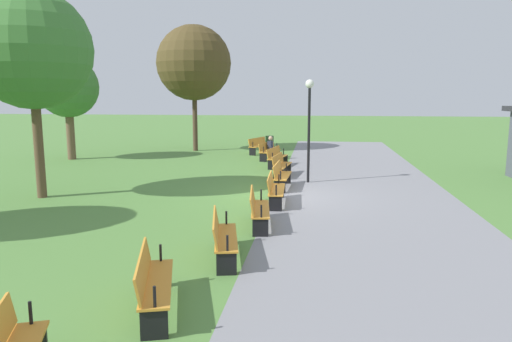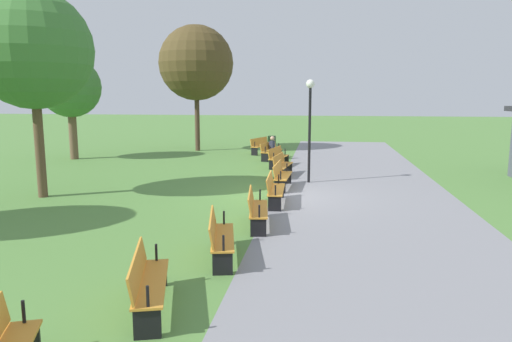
{
  "view_description": "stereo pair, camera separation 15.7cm",
  "coord_description": "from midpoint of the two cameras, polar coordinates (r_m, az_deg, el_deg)",
  "views": [
    {
      "loc": [
        15.18,
        1.16,
        3.29
      ],
      "look_at": [
        0.0,
        -0.83,
        0.8
      ],
      "focal_mm": 33.06,
      "sensor_mm": 36.0,
      "label": 1
    },
    {
      "loc": [
        15.16,
        1.32,
        3.29
      ],
      "look_at": [
        0.0,
        -0.83,
        0.8
      ],
      "focal_mm": 33.06,
      "sensor_mm": 36.0,
      "label": 2
    }
  ],
  "objects": [
    {
      "name": "tree_3",
      "position": [
        25.86,
        -21.4,
        9.37
      ],
      "size": [
        3.05,
        3.05,
        5.19
      ],
      "color": "brown",
      "rests_on": "ground"
    },
    {
      "name": "bench_4",
      "position": [
        16.71,
        3.36,
        -0.47
      ],
      "size": [
        1.94,
        0.55,
        0.89
      ],
      "rotation": [
        0.0,
        0.0,
        -0.04
      ],
      "color": "orange",
      "rests_on": "ground"
    },
    {
      "name": "bench_3",
      "position": [
        19.17,
        3.37,
        0.79
      ],
      "size": [
        1.96,
        0.7,
        0.89
      ],
      "rotation": [
        0.0,
        0.0,
        -0.12
      ],
      "color": "orange",
      "rests_on": "ground"
    },
    {
      "name": "bench_2",
      "position": [
        21.64,
        2.85,
        1.76
      ],
      "size": [
        1.98,
        0.85,
        0.89
      ],
      "rotation": [
        0.0,
        0.0,
        -0.2
      ],
      "color": "orange",
      "rests_on": "ground"
    },
    {
      "name": "lamp_post",
      "position": [
        17.67,
        6.8,
        7.22
      ],
      "size": [
        0.32,
        0.32,
        3.84
      ],
      "color": "black",
      "rests_on": "ground"
    },
    {
      "name": "bench_7",
      "position": [
        9.6,
        -3.99,
        -7.81
      ],
      "size": [
        1.98,
        0.85,
        0.89
      ],
      "rotation": [
        0.0,
        0.0,
        0.2
      ],
      "color": "orange",
      "rests_on": "ground"
    },
    {
      "name": "trash_bin",
      "position": [
        28.14,
        2.08,
        3.39
      ],
      "size": [
        0.49,
        0.49,
        0.86
      ],
      "primitive_type": "cylinder",
      "color": "#2D512D",
      "rests_on": "ground"
    },
    {
      "name": "bench_6",
      "position": [
        11.88,
        0.39,
        -4.46
      ],
      "size": [
        1.96,
        0.7,
        0.89
      ],
      "rotation": [
        0.0,
        0.0,
        0.12
      ],
      "color": "orange",
      "rests_on": "ground"
    },
    {
      "name": "bench_1",
      "position": [
        24.09,
        1.96,
        2.53
      ],
      "size": [
        1.98,
        0.99,
        0.89
      ],
      "rotation": [
        0.0,
        0.0,
        -0.28
      ],
      "color": "orange",
      "rests_on": "ground"
    },
    {
      "name": "bench_8",
      "position": [
        7.57,
        -12.48,
        -12.79
      ],
      "size": [
        1.98,
        0.99,
        0.89
      ],
      "rotation": [
        0.0,
        0.0,
        0.28
      ],
      "color": "orange",
      "rests_on": "ground"
    },
    {
      "name": "path_paving",
      "position": [
        15.59,
        13.26,
        -3.18
      ],
      "size": [
        36.9,
        5.85,
        0.01
      ],
      "primitive_type": "cube",
      "color": "gray",
      "rests_on": "ground"
    },
    {
      "name": "tree_0",
      "position": [
        16.54,
        -25.18,
        13.11
      ],
      "size": [
        3.7,
        3.7,
        6.52
      ],
      "color": "brown",
      "rests_on": "ground"
    },
    {
      "name": "bench_5",
      "position": [
        14.27,
        2.53,
        -2.14
      ],
      "size": [
        1.94,
        0.55,
        0.89
      ],
      "rotation": [
        0.0,
        0.0,
        0.04
      ],
      "color": "orange",
      "rests_on": "ground"
    },
    {
      "name": "person_seated",
      "position": [
        24.07,
        2.33,
        2.9
      ],
      "size": [
        0.44,
        0.58,
        1.2
      ],
      "rotation": [
        0.0,
        0.0,
        -0.28
      ],
      "color": "#2D3347",
      "rests_on": "ground"
    },
    {
      "name": "ground_plane",
      "position": [
        15.57,
        3.31,
        -2.98
      ],
      "size": [
        120.0,
        120.0,
        0.0
      ],
      "primitive_type": "plane",
      "color": "#54843D"
    },
    {
      "name": "tree_2",
      "position": [
        28.06,
        -7.09,
        12.83
      ],
      "size": [
        4.31,
        4.31,
        7.25
      ],
      "color": "#4C3828",
      "rests_on": "ground"
    },
    {
      "name": "bench_0",
      "position": [
        26.51,
        0.8,
        3.15
      ],
      "size": [
        1.96,
        1.13,
        0.89
      ],
      "rotation": [
        0.0,
        0.0,
        -0.37
      ],
      "color": "orange",
      "rests_on": "ground"
    }
  ]
}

